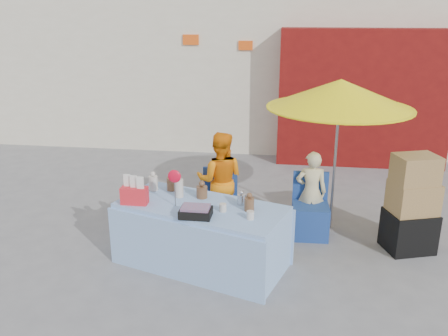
# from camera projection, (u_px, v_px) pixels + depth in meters

# --- Properties ---
(ground) EXTENTS (80.00, 80.00, 0.00)m
(ground) POSITION_uv_depth(u_px,v_px,m) (216.00, 260.00, 5.85)
(ground) COLOR slate
(ground) RESTS_ON ground
(backdrop) EXTENTS (14.00, 8.00, 7.80)m
(backdrop) POSITION_uv_depth(u_px,v_px,m) (282.00, 2.00, 11.84)
(backdrop) COLOR silver
(backdrop) RESTS_ON ground
(market_table) EXTENTS (2.20, 1.52, 1.21)m
(market_table) POSITION_uv_depth(u_px,v_px,m) (201.00, 234.00, 5.65)
(market_table) COLOR #94B6EE
(market_table) RESTS_ON ground
(chair_left) EXTENTS (0.50, 0.49, 0.85)m
(chair_left) POSITION_uv_depth(u_px,v_px,m) (219.00, 213.00, 6.58)
(chair_left) COLOR navy
(chair_left) RESTS_ON ground
(chair_right) EXTENTS (0.50, 0.49, 0.85)m
(chair_right) POSITION_uv_depth(u_px,v_px,m) (310.00, 218.00, 6.41)
(chair_right) COLOR navy
(chair_right) RESTS_ON ground
(vendor_orange) EXTENTS (0.69, 0.54, 1.37)m
(vendor_orange) POSITION_uv_depth(u_px,v_px,m) (220.00, 180.00, 6.57)
(vendor_orange) COLOR orange
(vendor_orange) RESTS_ON ground
(vendor_beige) EXTENTS (0.43, 0.29, 1.15)m
(vendor_beige) POSITION_uv_depth(u_px,v_px,m) (311.00, 192.00, 6.44)
(vendor_beige) COLOR beige
(vendor_beige) RESTS_ON ground
(umbrella) EXTENTS (1.90, 1.90, 2.09)m
(umbrella) POSITION_uv_depth(u_px,v_px,m) (340.00, 95.00, 6.12)
(umbrella) COLOR gray
(umbrella) RESTS_ON ground
(box_stack) EXTENTS (0.69, 0.62, 1.27)m
(box_stack) POSITION_uv_depth(u_px,v_px,m) (412.00, 207.00, 5.93)
(box_stack) COLOR black
(box_stack) RESTS_ON ground
(tarp_bundle) EXTENTS (0.73, 0.63, 0.29)m
(tarp_bundle) POSITION_uv_depth(u_px,v_px,m) (157.00, 248.00, 5.82)
(tarp_bundle) COLOR yellow
(tarp_bundle) RESTS_ON ground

